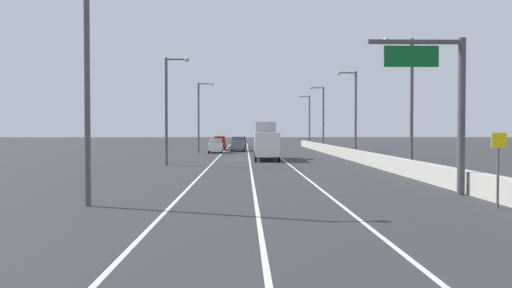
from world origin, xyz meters
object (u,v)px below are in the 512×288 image
lamp_post_right_second (408,96)px  lamp_post_right_third (353,108)px  car_black_1 (240,142)px  car_green_4 (237,143)px  overhead_sign_gantry (446,96)px  lamp_post_left_far (201,112)px  lamp_post_left_near (94,72)px  lamp_post_left_mid (169,103)px  box_truck (266,142)px  speed_advisory_sign (498,164)px  car_gray_5 (238,144)px  car_red_3 (220,143)px  car_yellow_0 (221,142)px  car_white_2 (216,146)px  lamp_post_right_fourth (321,114)px  lamp_post_right_fifth (308,117)px

lamp_post_right_second → lamp_post_right_third: 21.04m
car_black_1 → car_green_4: bearing=-91.7°
overhead_sign_gantry → lamp_post_left_far: 49.42m
lamp_post_left_near → lamp_post_left_mid: same height
lamp_post_left_near → box_truck: 35.69m
speed_advisory_sign → box_truck: size_ratio=0.31×
lamp_post_left_mid → car_gray_5: (5.58, 30.28, -4.40)m
lamp_post_left_mid → car_black_1: bearing=83.4°
lamp_post_left_mid → car_green_4: (5.39, 36.98, -4.43)m
overhead_sign_gantry → box_truck: bearing=103.5°
lamp_post_right_second → box_truck: size_ratio=0.98×
lamp_post_right_second → car_red_3: 49.72m
speed_advisory_sign → lamp_post_left_mid: (-16.61, 26.13, 3.69)m
car_yellow_0 → overhead_sign_gantry: bearing=-78.8°
lamp_post_left_near → car_red_3: size_ratio=2.04×
lamp_post_left_far → car_white_2: bearing=19.5°
car_green_4 → car_gray_5: size_ratio=1.02×
lamp_post_right_fourth → lamp_post_left_far: bearing=-158.8°
lamp_post_right_fourth → lamp_post_left_near: 59.68m
speed_advisory_sign → box_truck: 36.25m
lamp_post_left_near → box_truck: lamp_post_left_near is taller
lamp_post_right_fourth → car_gray_5: 13.02m
lamp_post_right_second → car_yellow_0: lamp_post_right_second is taller
lamp_post_right_fourth → lamp_post_right_second: bearing=-90.0°
lamp_post_right_second → lamp_post_left_near: (-17.34, -15.04, 0.00)m
lamp_post_left_mid → car_white_2: lamp_post_left_mid is taller
car_yellow_0 → car_green_4: 11.97m
speed_advisory_sign → car_black_1: 76.67m
speed_advisory_sign → car_green_4: (-11.22, 63.10, -0.74)m
car_black_1 → car_red_3: size_ratio=0.98×
lamp_post_left_mid → box_truck: lamp_post_left_mid is taller
lamp_post_right_fourth → lamp_post_left_far: size_ratio=1.00×
lamp_post_right_fifth → lamp_post_left_mid: same height
car_white_2 → car_gray_5: size_ratio=1.07×
lamp_post_right_fourth → car_gray_5: (-12.15, -1.58, -4.40)m
car_yellow_0 → box_truck: box_truck is taller
overhead_sign_gantry → box_truck: 31.94m
lamp_post_right_fifth → lamp_post_left_mid: 55.95m
car_white_2 → lamp_post_left_mid: bearing=-95.7°
lamp_post_right_fifth → car_gray_5: 26.28m
speed_advisory_sign → lamp_post_right_third: lamp_post_right_third is taller
lamp_post_right_fourth → lamp_post_left_far: same height
lamp_post_right_third → car_yellow_0: bearing=112.9°
car_white_2 → car_red_3: car_red_3 is taller
car_black_1 → car_green_4: car_green_4 is taller
lamp_post_right_third → lamp_post_left_far: (-17.52, 14.41, 0.00)m
lamp_post_left_near → lamp_post_left_mid: 25.25m
lamp_post_right_fifth → car_black_1: bearing=-165.9°
car_white_2 → car_red_3: bearing=89.7°
car_red_3 → car_gray_5: 7.29m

